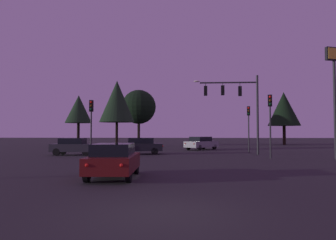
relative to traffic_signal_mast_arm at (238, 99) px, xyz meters
The scene contains 14 objects.
ground_plane 8.33m from the traffic_signal_mast_arm, 146.20° to the left, with size 168.00×168.00×0.00m, color #262326.
traffic_signal_mast_arm is the anchor object (origin of this frame).
traffic_light_corner_left 13.19m from the traffic_signal_mast_arm, 159.34° to the right, with size 0.32×0.36×4.55m.
traffic_light_corner_right 5.15m from the traffic_signal_mast_arm, 70.52° to the right, with size 0.34×0.37×4.90m.
traffic_light_median 3.25m from the traffic_signal_mast_arm, 57.48° to the left, with size 0.34×0.37×4.59m.
car_nearside_lane 17.47m from the traffic_signal_mast_arm, 118.60° to the right, with size 2.02×4.07×1.52m.
car_crossing_left 9.95m from the traffic_signal_mast_arm, behind, with size 4.44×2.20×1.52m.
car_crossing_right 15.39m from the traffic_signal_mast_arm, behind, with size 3.99×1.74×1.52m.
car_far_lane 9.18m from the traffic_signal_mast_arm, 110.72° to the left, with size 4.21×4.53×1.52m.
store_sign_illuminated 8.08m from the traffic_signal_mast_arm, 37.75° to the right, with size 1.41×0.64×8.42m.
tree_behind_sign 14.05m from the traffic_signal_mast_arm, 153.21° to the left, with size 3.98×3.98×7.94m.
tree_left_far 19.73m from the traffic_signal_mast_arm, 125.35° to the left, with size 4.97×4.97×8.21m.
tree_center_horizon 27.28m from the traffic_signal_mast_arm, 139.77° to the left, with size 3.99×3.99×7.67m.
tree_right_cluster 25.33m from the traffic_signal_mast_arm, 63.12° to the left, with size 5.14×5.14×8.59m.
Camera 1 is at (0.46, -7.73, 2.01)m, focal length 33.13 mm.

